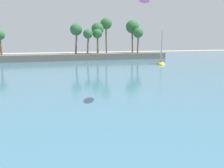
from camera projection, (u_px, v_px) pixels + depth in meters
name	position (u px, v px, depth m)	size (l,w,h in m)	color
sea	(31.00, 67.00, 59.60)	(220.00, 112.55, 0.06)	teal
palm_headland	(42.00, 50.00, 75.57)	(80.09, 6.37, 12.17)	#605B54
sailboat_near_shore	(161.00, 61.00, 65.74)	(3.77, 6.05, 8.44)	yellow
kite_aloft_high_over_bay	(145.00, 0.00, 25.44)	(2.85, 0.97, 0.40)	#EA5693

